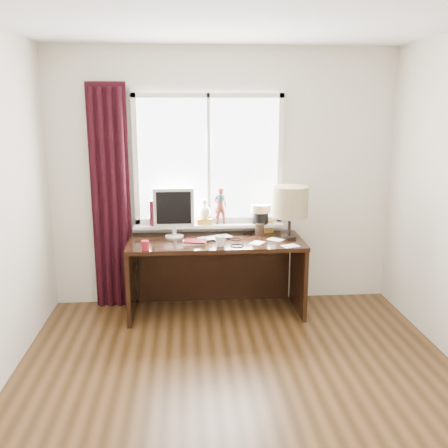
{
  "coord_description": "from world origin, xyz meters",
  "views": [
    {
      "loc": [
        -0.38,
        -3.05,
        2.01
      ],
      "look_at": [
        -0.05,
        1.25,
        1.0
      ],
      "focal_mm": 40.0,
      "sensor_mm": 36.0,
      "label": 1
    }
  ],
  "objects": [
    {
      "name": "ceiling",
      "position": [
        0.0,
        0.0,
        2.6
      ],
      "size": [
        3.5,
        4.0,
        0.0
      ],
      "primitive_type": "cube",
      "color": "white",
      "rests_on": "wall_back"
    },
    {
      "name": "laptop",
      "position": [
        -0.11,
        1.66,
        0.76
      ],
      "size": [
        0.39,
        0.33,
        0.03
      ],
      "primitive_type": "imported",
      "rotation": [
        0.0,
        0.0,
        0.41
      ],
      "color": "silver",
      "rests_on": "desk"
    },
    {
      "name": "table_lamp",
      "position": [
        0.62,
        1.63,
        1.11
      ],
      "size": [
        0.35,
        0.35,
        0.52
      ],
      "color": "black",
      "rests_on": "desk"
    },
    {
      "name": "desk",
      "position": [
        -0.1,
        1.73,
        0.51
      ],
      "size": [
        1.7,
        0.7,
        0.75
      ],
      "color": "black",
      "rests_on": "floor"
    },
    {
      "name": "mug",
      "position": [
        -0.07,
        1.41,
        0.8
      ],
      "size": [
        0.14,
        0.15,
        0.11
      ],
      "primitive_type": "imported",
      "rotation": [
        0.0,
        0.0,
        1.02
      ],
      "color": "white",
      "rests_on": "desk"
    },
    {
      "name": "floor",
      "position": [
        0.0,
        0.0,
        0.0
      ],
      "size": [
        3.5,
        4.0,
        0.0
      ],
      "primitive_type": "cube",
      "color": "#52341A",
      "rests_on": "ground"
    },
    {
      "name": "curtain",
      "position": [
        -1.13,
        1.91,
        1.12
      ],
      "size": [
        0.38,
        0.09,
        2.25
      ],
      "color": "black",
      "rests_on": "floor"
    },
    {
      "name": "desk_cables",
      "position": [
        0.13,
        1.58,
        0.75
      ],
      "size": [
        0.3,
        0.56,
        0.01
      ],
      "color": "black",
      "rests_on": "desk"
    },
    {
      "name": "icon_frame",
      "position": [
        0.46,
        1.89,
        0.81
      ],
      "size": [
        0.1,
        0.03,
        0.13
      ],
      "color": "gold",
      "rests_on": "desk"
    },
    {
      "name": "red_cup",
      "position": [
        -0.76,
        1.33,
        0.79
      ],
      "size": [
        0.07,
        0.07,
        0.09
      ],
      "primitive_type": "cylinder",
      "color": "maroon",
      "rests_on": "desk"
    },
    {
      "name": "wall_front",
      "position": [
        0.0,
        -2.0,
        1.3
      ],
      "size": [
        3.5,
        0.0,
        2.6
      ],
      "primitive_type": "cube",
      "rotation": [
        1.57,
        0.0,
        0.0
      ],
      "color": "silver",
      "rests_on": "ground"
    },
    {
      "name": "loose_papers",
      "position": [
        0.45,
        1.49,
        0.75
      ],
      "size": [
        0.48,
        0.41,
        0.0
      ],
      "color": "white",
      "rests_on": "desk"
    },
    {
      "name": "wall_back",
      "position": [
        0.0,
        2.0,
        1.3
      ],
      "size": [
        3.5,
        0.0,
        2.6
      ],
      "primitive_type": "cube",
      "rotation": [
        1.57,
        0.0,
        0.0
      ],
      "color": "silver",
      "rests_on": "ground"
    },
    {
      "name": "brush_holder",
      "position": [
        0.35,
        1.79,
        0.81
      ],
      "size": [
        0.09,
        0.09,
        0.25
      ],
      "color": "black",
      "rests_on": "desk"
    },
    {
      "name": "notebook_stack",
      "position": [
        -0.31,
        1.52,
        0.77
      ],
      "size": [
        0.24,
        0.18,
        0.03
      ],
      "color": "beige",
      "rests_on": "desk"
    },
    {
      "name": "monitor",
      "position": [
        -0.51,
        1.78,
        1.03
      ],
      "size": [
        0.4,
        0.18,
        0.49
      ],
      "color": "beige",
      "rests_on": "desk"
    },
    {
      "name": "window",
      "position": [
        -0.14,
        1.95,
        1.3
      ],
      "size": [
        1.52,
        0.22,
        1.4
      ],
      "color": "white",
      "rests_on": "ground"
    }
  ]
}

